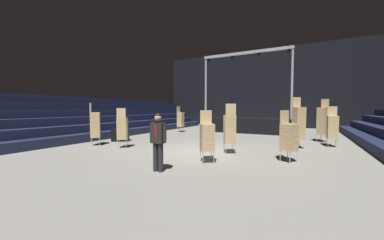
{
  "coord_description": "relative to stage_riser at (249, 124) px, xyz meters",
  "views": [
    {
      "loc": [
        4.2,
        -8.54,
        1.84
      ],
      "look_at": [
        0.14,
        -0.97,
        1.4
      ],
      "focal_mm": 20.26,
      "sensor_mm": 36.0,
      "label": 1
    }
  ],
  "objects": [
    {
      "name": "ground_plane",
      "position": [
        0.0,
        -8.97,
        -0.71
      ],
      "size": [
        22.0,
        30.0,
        0.1
      ],
      "primitive_type": "cube",
      "color": "gray"
    },
    {
      "name": "arena_end_wall",
      "position": [
        0.0,
        6.03,
        3.34
      ],
      "size": [
        22.0,
        0.3,
        8.0
      ],
      "primitive_type": "cube",
      "color": "black",
      "rests_on": "ground_plane"
    },
    {
      "name": "bleacher_bank_left",
      "position": [
        -8.75,
        -7.97,
        0.69
      ],
      "size": [
        4.5,
        24.0,
        2.7
      ],
      "rotation": [
        0.0,
        0.0,
        1.57
      ],
      "color": "#191E38",
      "rests_on": "ground_plane"
    },
    {
      "name": "stage_riser",
      "position": [
        0.0,
        0.0,
        0.0
      ],
      "size": [
        6.91,
        3.16,
        6.09
      ],
      "color": "black",
      "rests_on": "ground_plane"
    },
    {
      "name": "man_with_tie",
      "position": [
        0.35,
        -12.45,
        0.31
      ],
      "size": [
        0.57,
        0.24,
        1.71
      ],
      "rotation": [
        0.0,
        0.0,
        3.18
      ],
      "color": "black",
      "rests_on": "ground_plane"
    },
    {
      "name": "chair_stack_front_left",
      "position": [
        -5.24,
        -10.23,
        0.41
      ],
      "size": [
        0.62,
        0.62,
        2.14
      ],
      "rotation": [
        0.0,
        0.0,
        5.52
      ],
      "color": "#B2B5BA",
      "rests_on": "ground_plane"
    },
    {
      "name": "chair_stack_front_right",
      "position": [
        5.27,
        -5.11,
        0.33
      ],
      "size": [
        0.47,
        0.47,
        1.96
      ],
      "rotation": [
        0.0,
        0.0,
        3.22
      ],
      "color": "#B2B5BA",
      "rests_on": "ground_plane"
    },
    {
      "name": "chair_stack_mid_left",
      "position": [
        3.83,
        -6.31,
        0.54
      ],
      "size": [
        0.62,
        0.62,
        2.39
      ],
      "rotation": [
        0.0,
        0.0,
        3.79
      ],
      "color": "#B2B5BA",
      "rests_on": "ground_plane"
    },
    {
      "name": "chair_stack_mid_right",
      "position": [
        1.37,
        -8.94,
        0.37
      ],
      "size": [
        0.6,
        0.6,
        2.05
      ],
      "rotation": [
        0.0,
        0.0,
        0.54
      ],
      "color": "#B2B5BA",
      "rests_on": "ground_plane"
    },
    {
      "name": "chair_stack_mid_centre",
      "position": [
        1.18,
        -10.79,
        0.25
      ],
      "size": [
        0.62,
        0.62,
        1.79
      ],
      "rotation": [
        0.0,
        0.0,
        3.8
      ],
      "color": "#B2B5BA",
      "rests_on": "ground_plane"
    },
    {
      "name": "chair_stack_rear_left",
      "position": [
        3.64,
        -9.38,
        0.25
      ],
      "size": [
        0.61,
        0.61,
        1.79
      ],
      "rotation": [
        0.0,
        0.0,
        4.14
      ],
      "color": "#B2B5BA",
      "rests_on": "ground_plane"
    },
    {
      "name": "chair_stack_rear_right",
      "position": [
        -3.53,
        -10.08,
        0.29
      ],
      "size": [
        0.61,
        0.61,
        1.88
      ],
      "rotation": [
        0.0,
        0.0,
        0.58
      ],
      "color": "#B2B5BA",
      "rests_on": "ground_plane"
    },
    {
      "name": "chair_stack_rear_centre",
      "position": [
        -4.76,
        -2.74,
        0.37
      ],
      "size": [
        0.44,
        0.44,
        2.05
      ],
      "rotation": [
        0.0,
        0.0,
        4.71
      ],
      "color": "#B2B5BA",
      "rests_on": "ground_plane"
    },
    {
      "name": "chair_stack_aisle_left",
      "position": [
        4.94,
        -3.53,
        0.54
      ],
      "size": [
        0.61,
        0.61,
        2.39
      ],
      "rotation": [
        0.0,
        0.0,
        2.59
      ],
      "color": "#B2B5BA",
      "rests_on": "ground_plane"
    },
    {
      "name": "equipment_road_case",
      "position": [
        -5.27,
        -8.56,
        -0.3
      ],
      "size": [
        1.08,
        0.99,
        0.7
      ],
      "primitive_type": "cube",
      "rotation": [
        0.0,
        0.0,
        0.58
      ],
      "color": "black",
      "rests_on": "ground_plane"
    }
  ]
}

